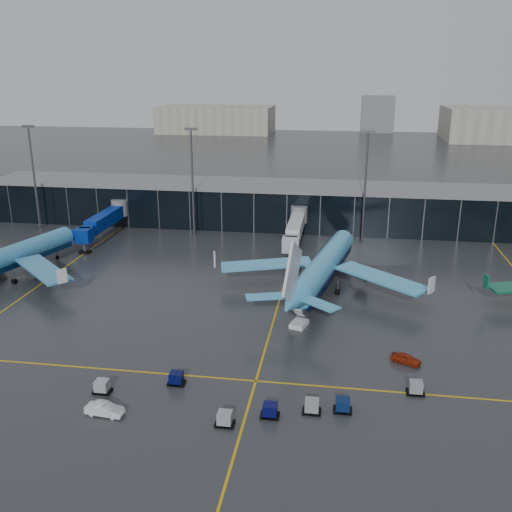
# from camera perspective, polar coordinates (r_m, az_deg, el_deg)

# --- Properties ---
(ground) EXTENTS (600.00, 600.00, 0.00)m
(ground) POSITION_cam_1_polar(r_m,az_deg,el_deg) (89.97, -4.92, -7.04)
(ground) COLOR #282B2D
(ground) RESTS_ON ground
(terminal_pier) EXTENTS (142.00, 17.00, 10.70)m
(terminal_pier) POSITION_cam_1_polar(r_m,az_deg,el_deg) (146.10, 0.66, 5.22)
(terminal_pier) COLOR black
(terminal_pier) RESTS_ON ground
(jet_bridges) EXTENTS (94.00, 27.50, 7.20)m
(jet_bridges) POSITION_cam_1_polar(r_m,az_deg,el_deg) (137.89, -15.07, 3.43)
(jet_bridges) COLOR #595B60
(jet_bridges) RESTS_ON ground
(flood_masts) EXTENTS (203.00, 0.50, 25.50)m
(flood_masts) POSITION_cam_1_polar(r_m,az_deg,el_deg) (132.11, 2.11, 7.53)
(flood_masts) COLOR #595B60
(flood_masts) RESTS_ON ground
(distant_hangars) EXTENTS (260.00, 71.00, 22.00)m
(distant_hangars) POSITION_cam_1_polar(r_m,az_deg,el_deg) (351.59, 13.91, 12.90)
(distant_hangars) COLOR #B2AD99
(distant_hangars) RESTS_ON ground
(taxi_lines) EXTENTS (220.00, 120.00, 0.02)m
(taxi_lines) POSITION_cam_1_polar(r_m,az_deg,el_deg) (97.91, 2.25, -4.81)
(taxi_lines) COLOR gold
(taxi_lines) RESTS_ON ground
(airliner_arkefly) EXTENTS (47.50, 51.18, 13.18)m
(airliner_arkefly) POSITION_cam_1_polar(r_m,az_deg,el_deg) (117.45, -23.65, 0.99)
(airliner_arkefly) COLOR #3B8FC2
(airliner_arkefly) RESTS_ON ground
(airliner_klm_near) EXTENTS (48.17, 52.51, 13.98)m
(airliner_klm_near) POSITION_cam_1_polar(r_m,az_deg,el_deg) (103.21, 6.88, 0.43)
(airliner_klm_near) COLOR #45ABE2
(airliner_klm_near) RESTS_ON ground
(baggage_carts) EXTENTS (40.64, 11.49, 1.70)m
(baggage_carts) POSITION_cam_1_polar(r_m,az_deg,el_deg) (70.17, 0.64, -14.12)
(baggage_carts) COLOR black
(baggage_carts) RESTS_ON ground
(mobile_airstair) EXTENTS (3.03, 3.70, 3.45)m
(mobile_airstair) POSITION_cam_1_polar(r_m,az_deg,el_deg) (89.69, 4.34, -6.57)
(mobile_airstair) COLOR white
(mobile_airstair) RESTS_ON ground
(service_van_red) EXTENTS (4.42, 3.27, 1.40)m
(service_van_red) POSITION_cam_1_polar(r_m,az_deg,el_deg) (81.53, 14.77, -9.90)
(service_van_red) COLOR maroon
(service_van_red) RESTS_ON ground
(service_van_white) EXTENTS (4.67, 1.97, 1.50)m
(service_van_white) POSITION_cam_1_polar(r_m,az_deg,el_deg) (70.63, -14.90, -14.58)
(service_van_white) COLOR white
(service_van_white) RESTS_ON ground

